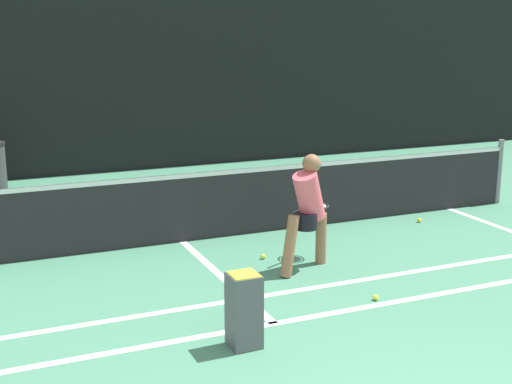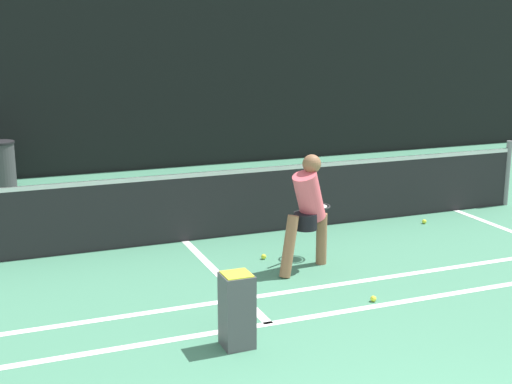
% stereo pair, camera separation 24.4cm
% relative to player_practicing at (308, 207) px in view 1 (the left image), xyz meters
% --- Properties ---
extents(court_baseline_near, '(11.00, 0.10, 0.01)m').
position_rel_player_practicing_xyz_m(court_baseline_near, '(-1.07, -1.36, -0.77)').
color(court_baseline_near, white).
rests_on(court_baseline_near, ground).
extents(court_service_line, '(8.25, 0.10, 0.01)m').
position_rel_player_practicing_xyz_m(court_service_line, '(-1.07, -0.63, -0.77)').
color(court_service_line, white).
rests_on(court_service_line, ground).
extents(court_center_mark, '(0.10, 3.01, 0.01)m').
position_rel_player_practicing_xyz_m(court_center_mark, '(-1.07, 0.15, -0.77)').
color(court_center_mark, white).
rests_on(court_center_mark, ground).
extents(net, '(11.09, 0.09, 1.07)m').
position_rel_player_practicing_xyz_m(net, '(-1.07, 1.65, -0.26)').
color(net, slate).
rests_on(net, ground).
extents(fence_back, '(24.00, 0.06, 3.64)m').
position_rel_player_practicing_xyz_m(fence_back, '(-1.07, 6.79, 1.05)').
color(fence_back, black).
rests_on(fence_back, ground).
extents(player_practicing, '(1.02, 0.90, 1.42)m').
position_rel_player_practicing_xyz_m(player_practicing, '(0.00, 0.00, 0.00)').
color(player_practicing, '#8C6042').
rests_on(player_practicing, ground).
extents(tennis_ball_scattered_1, '(0.07, 0.07, 0.07)m').
position_rel_player_practicing_xyz_m(tennis_ball_scattered_1, '(-0.36, 0.53, -0.74)').
color(tennis_ball_scattered_1, '#D1E033').
rests_on(tennis_ball_scattered_1, ground).
extents(tennis_ball_scattered_6, '(0.07, 0.07, 0.07)m').
position_rel_player_practicing_xyz_m(tennis_ball_scattered_6, '(2.51, 1.17, -0.74)').
color(tennis_ball_scattered_6, '#D1E033').
rests_on(tennis_ball_scattered_6, ground).
extents(tennis_ball_scattered_7, '(0.07, 0.07, 0.07)m').
position_rel_player_practicing_xyz_m(tennis_ball_scattered_7, '(0.20, -1.23, -0.74)').
color(tennis_ball_scattered_7, '#D1E033').
rests_on(tennis_ball_scattered_7, ground).
extents(ball_hopper, '(0.28, 0.28, 0.71)m').
position_rel_player_practicing_xyz_m(ball_hopper, '(-1.54, -1.70, -0.40)').
color(ball_hopper, '#4C4C51').
rests_on(ball_hopper, ground).
extents(tree_west, '(2.86, 2.86, 5.04)m').
position_rel_player_practicing_xyz_m(tree_west, '(2.01, 13.30, 2.82)').
color(tree_west, brown).
rests_on(tree_west, ground).
extents(tree_mid, '(3.33, 3.33, 3.82)m').
position_rel_player_practicing_xyz_m(tree_mid, '(0.05, 12.33, 2.56)').
color(tree_mid, brown).
rests_on(tree_mid, ground).
extents(building_far, '(36.00, 2.40, 6.30)m').
position_rel_player_practicing_xyz_m(building_far, '(-1.07, 26.34, 2.38)').
color(building_far, gray).
rests_on(building_far, ground).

